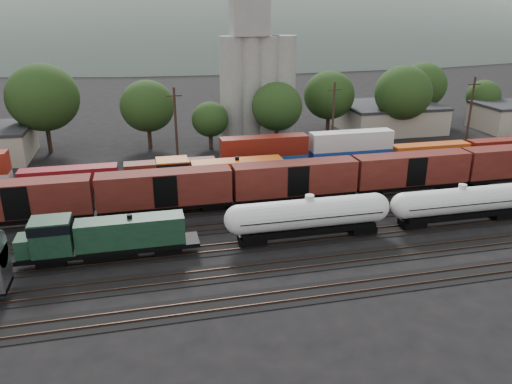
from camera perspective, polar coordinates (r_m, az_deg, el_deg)
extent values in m
plane|color=black|center=(56.52, 5.34, -3.14)|extent=(600.00, 600.00, 0.00)
cube|color=black|center=(44.13, 11.57, -10.62)|extent=(180.00, 3.20, 0.08)
cube|color=#382319|center=(43.54, 11.97, -10.99)|extent=(180.00, 0.08, 0.16)
cube|color=#382319|center=(44.65, 11.20, -10.08)|extent=(180.00, 0.08, 0.16)
cube|color=black|center=(48.09, 9.12, -7.70)|extent=(180.00, 3.20, 0.08)
cube|color=#382319|center=(47.47, 9.45, -8.00)|extent=(180.00, 0.08, 0.16)
cube|color=#382319|center=(48.64, 8.80, -7.23)|extent=(180.00, 0.08, 0.16)
cube|color=black|center=(52.23, 7.07, -5.22)|extent=(180.00, 3.20, 0.08)
cube|color=#382319|center=(51.59, 7.34, -5.47)|extent=(180.00, 0.08, 0.16)
cube|color=#382319|center=(52.80, 6.80, -4.82)|extent=(180.00, 0.08, 0.16)
cube|color=black|center=(56.51, 5.34, -3.10)|extent=(180.00, 3.20, 0.08)
cube|color=#382319|center=(55.85, 5.57, -3.31)|extent=(180.00, 0.08, 0.16)
cube|color=#382319|center=(57.10, 5.11, -2.75)|extent=(180.00, 0.08, 0.16)
cube|color=black|center=(60.90, 3.86, -1.29)|extent=(180.00, 3.20, 0.08)
cube|color=#382319|center=(60.23, 4.06, -1.46)|extent=(180.00, 0.08, 0.16)
cube|color=#382319|center=(61.50, 3.67, -0.98)|extent=(180.00, 0.08, 0.16)
cube|color=black|center=(65.37, 2.58, 0.29)|extent=(180.00, 3.20, 0.08)
cube|color=#382319|center=(64.70, 2.76, 0.14)|extent=(180.00, 0.08, 0.16)
cube|color=#382319|center=(65.99, 2.41, 0.56)|extent=(180.00, 0.08, 0.16)
cube|color=black|center=(69.92, 1.47, 1.65)|extent=(180.00, 3.20, 0.08)
cube|color=#382319|center=(69.24, 1.62, 1.53)|extent=(180.00, 0.08, 0.16)
cube|color=#382319|center=(70.55, 1.32, 1.90)|extent=(180.00, 0.08, 0.16)
cube|color=black|center=(48.98, -16.28, -6.15)|extent=(16.52, 2.82, 0.39)
cube|color=black|center=(49.17, -16.23, -6.61)|extent=(4.86, 2.14, 0.78)
cube|color=#153321|center=(48.24, -14.11, -4.37)|extent=(9.91, 2.33, 2.62)
cube|color=#153321|center=(48.85, -22.30, -4.65)|extent=(3.50, 2.82, 3.21)
cube|color=black|center=(48.45, -22.46, -3.55)|extent=(3.60, 2.92, 0.87)
cube|color=#153321|center=(49.60, -24.83, -5.58)|extent=(1.56, 2.33, 1.75)
cylinder|color=black|center=(47.66, -14.25, -2.78)|extent=(0.49, 0.49, 0.49)
cube|color=black|center=(49.92, -22.30, -7.21)|extent=(2.53, 1.94, 0.68)
cube|color=black|center=(49.15, -10.03, -6.33)|extent=(2.53, 1.94, 0.68)
cylinder|color=silver|center=(50.72, 6.07, -2.41)|extent=(14.46, 2.98, 2.98)
sphere|color=silver|center=(48.93, -1.96, -3.18)|extent=(2.98, 2.98, 2.98)
sphere|color=silver|center=(53.43, 13.42, -1.67)|extent=(2.98, 2.98, 2.98)
cylinder|color=silver|center=(50.09, 6.15, -0.62)|extent=(0.92, 0.92, 0.51)
cube|color=black|center=(50.72, 6.07, -2.41)|extent=(14.78, 3.12, 0.08)
cube|color=black|center=(51.37, 6.01, -4.10)|extent=(13.96, 2.26, 0.51)
cube|color=black|center=(50.12, -0.45, -5.41)|extent=(2.67, 2.05, 0.72)
cube|color=black|center=(53.75, 11.97, -4.03)|extent=(2.67, 2.05, 0.72)
cylinder|color=silver|center=(58.59, 22.33, -0.88)|extent=(13.58, 2.80, 2.80)
sphere|color=silver|center=(55.02, 16.54, -1.50)|extent=(2.80, 2.80, 2.80)
cylinder|color=silver|center=(58.08, 22.54, 0.58)|extent=(0.87, 0.87, 0.48)
cube|color=black|center=(58.59, 22.33, -0.88)|extent=(13.88, 2.93, 0.08)
cube|color=black|center=(59.13, 22.14, -2.27)|extent=(13.11, 2.12, 0.48)
cube|color=black|center=(56.41, 17.42, -3.39)|extent=(2.51, 1.93, 0.67)
cube|color=black|center=(62.63, 26.24, -2.24)|extent=(2.51, 1.93, 0.67)
cube|color=black|center=(63.34, -4.19, 0.86)|extent=(19.18, 3.09, 0.43)
cube|color=black|center=(63.50, -4.18, 0.45)|extent=(5.33, 2.34, 0.85)
cube|color=#C14F10|center=(63.18, -2.17, 2.43)|extent=(11.51, 2.56, 2.88)
cube|color=#C14F10|center=(62.13, -9.49, 2.16)|extent=(3.84, 3.09, 3.52)
cube|color=black|center=(61.79, -9.55, 3.14)|extent=(3.94, 3.20, 0.96)
cube|color=#C14F10|center=(62.28, -11.90, 1.26)|extent=(1.70, 2.56, 1.92)
cylinder|color=black|center=(62.71, -2.19, 3.82)|extent=(0.53, 0.53, 0.53)
cube|color=black|center=(62.98, -9.69, -0.17)|extent=(2.77, 2.13, 0.75)
cube|color=black|center=(64.74, 1.19, 0.70)|extent=(2.77, 2.13, 0.75)
cube|color=black|center=(59.53, -25.20, -2.60)|extent=(15.00, 2.60, 0.40)
cube|color=#521A14|center=(58.82, -25.50, -0.71)|extent=(15.00, 2.90, 3.80)
cube|color=black|center=(58.08, -10.25, -1.45)|extent=(15.00, 2.60, 0.40)
cube|color=#521A14|center=(57.35, -10.38, 0.50)|extent=(15.00, 2.90, 3.80)
cube|color=black|center=(60.64, 4.40, -0.22)|extent=(15.00, 2.60, 0.40)
cube|color=#521A14|center=(59.94, 4.45, 1.66)|extent=(15.00, 2.90, 3.80)
cube|color=black|center=(66.75, 17.11, 0.86)|extent=(15.00, 2.60, 0.40)
cube|color=#521A14|center=(66.11, 17.30, 2.57)|extent=(15.00, 2.90, 3.80)
cube|color=black|center=(69.77, 1.47, 2.01)|extent=(160.00, 2.60, 0.60)
cube|color=maroon|center=(67.81, -20.55, 1.56)|extent=(12.00, 2.40, 2.60)
cube|color=#541C13|center=(67.26, -9.71, 2.44)|extent=(12.00, 2.40, 2.60)
cube|color=navy|center=(69.12, 0.93, 3.23)|extent=(12.00, 2.40, 2.60)
cube|color=maroon|center=(68.40, 0.94, 5.31)|extent=(12.00, 2.40, 2.60)
cube|color=navy|center=(73.20, 10.71, 3.85)|extent=(12.00, 2.40, 2.60)
cube|color=silver|center=(72.52, 10.84, 5.82)|extent=(12.00, 2.40, 2.60)
cube|color=#C04C13|center=(79.16, 19.25, 4.31)|extent=(12.00, 2.40, 2.60)
cube|color=maroon|center=(86.62, 26.47, 4.61)|extent=(12.00, 2.40, 2.60)
cylinder|color=gray|center=(87.54, -2.68, 11.49)|extent=(4.40, 4.40, 18.00)
cylinder|color=gray|center=(88.14, -0.73, 11.57)|extent=(4.40, 4.40, 18.00)
cylinder|color=gray|center=(88.84, 1.20, 11.64)|extent=(4.40, 4.40, 18.00)
cylinder|color=gray|center=(89.63, 3.10, 11.69)|extent=(4.40, 4.40, 18.00)
cube|color=gray|center=(87.11, -0.77, 20.06)|extent=(6.00, 5.00, 8.00)
cube|color=#9E937F|center=(100.92, 14.90, 8.16)|extent=(18.00, 14.00, 4.60)
cube|color=#232326|center=(100.45, 15.03, 9.58)|extent=(18.36, 14.28, 0.50)
cylinder|color=black|center=(88.70, -22.55, 5.51)|extent=(0.70, 0.70, 4.15)
ellipsoid|color=#223B16|center=(87.36, -23.17, 9.92)|extent=(11.27, 11.27, 10.67)
cylinder|color=black|center=(86.52, -12.04, 5.99)|extent=(0.70, 0.70, 3.29)
ellipsoid|color=#223B16|center=(85.36, -12.32, 9.58)|extent=(8.94, 8.94, 8.47)
cylinder|color=black|center=(85.17, -5.19, 5.77)|extent=(0.70, 0.70, 2.26)
ellipsoid|color=#223B16|center=(84.30, -5.27, 8.27)|extent=(6.14, 6.14, 5.82)
cylinder|color=black|center=(86.00, 2.36, 6.28)|extent=(0.70, 0.70, 3.14)
ellipsoid|color=#223B16|center=(84.87, 2.42, 9.74)|extent=(8.52, 8.52, 8.07)
cylinder|color=black|center=(94.69, 8.18, 7.49)|extent=(0.70, 0.70, 3.40)
ellipsoid|color=#223B16|center=(93.60, 8.36, 10.90)|extent=(9.24, 9.24, 8.75)
cylinder|color=black|center=(95.60, 16.09, 7.12)|extent=(0.70, 0.70, 3.73)
ellipsoid|color=#223B16|center=(94.44, 16.46, 10.82)|extent=(10.14, 10.14, 9.60)
cylinder|color=black|center=(109.87, 18.18, 8.49)|extent=(0.70, 0.70, 3.50)
ellipsoid|color=#223B16|center=(108.92, 18.52, 11.51)|extent=(9.51, 9.51, 9.01)
cylinder|color=black|center=(114.23, 24.24, 7.88)|extent=(0.70, 0.70, 2.50)
ellipsoid|color=#223B16|center=(113.52, 24.54, 9.94)|extent=(6.79, 6.79, 6.43)
cylinder|color=black|center=(73.06, -9.12, 7.09)|extent=(0.36, 0.36, 12.00)
cube|color=black|center=(72.14, -9.34, 10.80)|extent=(2.20, 0.18, 0.18)
cylinder|color=black|center=(78.45, 8.78, 8.01)|extent=(0.36, 0.36, 12.00)
cube|color=black|center=(77.58, 8.97, 11.48)|extent=(2.20, 0.18, 0.18)
cylinder|color=black|center=(90.12, 23.25, 8.20)|extent=(0.36, 0.36, 12.00)
cube|color=black|center=(89.37, 23.68, 11.20)|extent=(2.20, 0.18, 0.18)
ellipsoid|color=#59665B|center=(317.46, -2.90, 12.14)|extent=(520.00, 286.00, 130.00)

